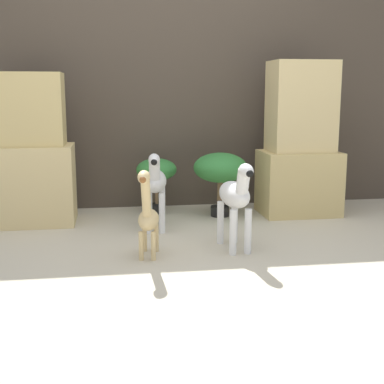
% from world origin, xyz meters
% --- Properties ---
extents(ground_plane, '(14.00, 14.00, 0.00)m').
position_xyz_m(ground_plane, '(0.00, 0.00, 0.00)').
color(ground_plane, beige).
extents(wall_back, '(6.40, 0.08, 2.20)m').
position_xyz_m(wall_back, '(0.00, 1.70, 1.10)').
color(wall_back, '#473D33').
rests_on(wall_back, ground_plane).
extents(rock_pillar_left, '(0.64, 0.46, 1.18)m').
position_xyz_m(rock_pillar_left, '(-1.10, 1.19, 0.53)').
color(rock_pillar_left, '#DBC184').
rests_on(rock_pillar_left, ground_plane).
extents(rock_pillar_right, '(0.64, 0.46, 1.28)m').
position_xyz_m(rock_pillar_right, '(1.10, 1.19, 0.57)').
color(rock_pillar_right, '#D1B775').
rests_on(rock_pillar_right, ground_plane).
extents(zebra_right, '(0.21, 0.50, 0.60)m').
position_xyz_m(zebra_right, '(0.32, 0.23, 0.36)').
color(zebra_right, white).
rests_on(zebra_right, ground_plane).
extents(zebra_left, '(0.21, 0.50, 0.60)m').
position_xyz_m(zebra_left, '(-0.16, 0.84, 0.36)').
color(zebra_left, white).
rests_on(zebra_left, ground_plane).
extents(giraffe_figurine, '(0.18, 0.43, 0.59)m').
position_xyz_m(giraffe_figurine, '(-0.26, 0.14, 0.28)').
color(giraffe_figurine, '#E0C184').
rests_on(giraffe_figurine, ground_plane).
extents(potted_palm_front, '(0.45, 0.45, 0.54)m').
position_xyz_m(potted_palm_front, '(0.42, 1.19, 0.40)').
color(potted_palm_front, black).
rests_on(potted_palm_front, ground_plane).
extents(potted_palm_back, '(0.34, 0.34, 0.47)m').
position_xyz_m(potted_palm_back, '(-0.10, 1.38, 0.36)').
color(potted_palm_back, black).
rests_on(potted_palm_back, ground_plane).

